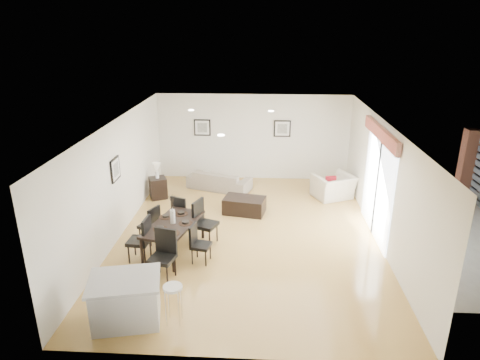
# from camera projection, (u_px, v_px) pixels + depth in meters

# --- Properties ---
(ground) EXTENTS (8.00, 8.00, 0.00)m
(ground) POSITION_uv_depth(u_px,v_px,m) (248.00, 235.00, 10.15)
(ground) COLOR tan
(ground) RESTS_ON ground
(wall_back) EXTENTS (6.00, 0.04, 2.70)m
(wall_back) POSITION_uv_depth(u_px,v_px,m) (253.00, 137.00, 13.43)
(wall_back) COLOR white
(wall_back) RESTS_ON ground
(wall_front) EXTENTS (6.00, 0.04, 2.70)m
(wall_front) POSITION_uv_depth(u_px,v_px,m) (237.00, 281.00, 5.93)
(wall_front) COLOR white
(wall_front) RESTS_ON ground
(wall_left) EXTENTS (0.04, 8.00, 2.70)m
(wall_left) POSITION_uv_depth(u_px,v_px,m) (118.00, 179.00, 9.85)
(wall_left) COLOR white
(wall_left) RESTS_ON ground
(wall_right) EXTENTS (0.04, 8.00, 2.70)m
(wall_right) POSITION_uv_depth(u_px,v_px,m) (383.00, 184.00, 9.52)
(wall_right) COLOR white
(wall_right) RESTS_ON ground
(ceiling) EXTENTS (6.00, 8.00, 0.02)m
(ceiling) POSITION_uv_depth(u_px,v_px,m) (249.00, 123.00, 9.22)
(ceiling) COLOR white
(ceiling) RESTS_ON wall_back
(sofa) EXTENTS (2.03, 1.33, 0.55)m
(sofa) POSITION_uv_depth(u_px,v_px,m) (219.00, 180.00, 12.88)
(sofa) COLOR #9F9181
(sofa) RESTS_ON ground
(armchair) EXTENTS (1.35, 1.28, 0.69)m
(armchair) POSITION_uv_depth(u_px,v_px,m) (333.00, 186.00, 12.19)
(armchair) COLOR beige
(armchair) RESTS_ON ground
(courtyard_plant_b) EXTENTS (0.45, 0.45, 0.68)m
(courtyard_plant_b) POSITION_uv_depth(u_px,v_px,m) (456.00, 199.00, 11.36)
(courtyard_plant_b) COLOR #3B5E28
(courtyard_plant_b) RESTS_ON ground
(dining_table) EXTENTS (1.20, 1.79, 0.68)m
(dining_table) POSITION_uv_depth(u_px,v_px,m) (173.00, 226.00, 9.21)
(dining_table) COLOR black
(dining_table) RESTS_ON ground
(dining_chair_wnear) EXTENTS (0.47, 0.47, 0.98)m
(dining_chair_wnear) POSITION_uv_depth(u_px,v_px,m) (142.00, 237.00, 8.88)
(dining_chair_wnear) COLOR black
(dining_chair_wnear) RESTS_ON ground
(dining_chair_wfar) EXTENTS (0.52, 0.52, 0.88)m
(dining_chair_wfar) POSITION_uv_depth(u_px,v_px,m) (151.00, 223.00, 9.64)
(dining_chair_wfar) COLOR black
(dining_chair_wfar) RESTS_ON ground
(dining_chair_enear) EXTENTS (0.45, 0.45, 0.84)m
(dining_chair_enear) POSITION_uv_depth(u_px,v_px,m) (198.00, 241.00, 8.86)
(dining_chair_enear) COLOR black
(dining_chair_enear) RESTS_ON ground
(dining_chair_efar) EXTENTS (0.59, 0.59, 1.02)m
(dining_chair_efar) POSITION_uv_depth(u_px,v_px,m) (203.00, 220.00, 9.61)
(dining_chair_efar) COLOR black
(dining_chair_efar) RESTS_ON ground
(dining_chair_head) EXTENTS (0.55, 0.55, 1.00)m
(dining_chair_head) POSITION_uv_depth(u_px,v_px,m) (164.00, 251.00, 8.29)
(dining_chair_head) COLOR black
(dining_chair_head) RESTS_ON ground
(dining_chair_foot) EXTENTS (0.52, 0.52, 0.89)m
(dining_chair_foot) POSITION_uv_depth(u_px,v_px,m) (181.00, 211.00, 10.21)
(dining_chair_foot) COLOR black
(dining_chair_foot) RESTS_ON ground
(vase) EXTENTS (0.79, 1.25, 0.66)m
(vase) POSITION_uv_depth(u_px,v_px,m) (173.00, 212.00, 9.10)
(vase) COLOR white
(vase) RESTS_ON dining_table
(coffee_table) EXTENTS (1.16, 0.83, 0.42)m
(coffee_table) POSITION_uv_depth(u_px,v_px,m) (244.00, 205.00, 11.25)
(coffee_table) COLOR black
(coffee_table) RESTS_ON ground
(side_table) EXTENTS (0.60, 0.60, 0.60)m
(side_table) POSITION_uv_depth(u_px,v_px,m) (158.00, 188.00, 12.21)
(side_table) COLOR black
(side_table) RESTS_ON ground
(table_lamp) EXTENTS (0.23, 0.23, 0.45)m
(table_lamp) POSITION_uv_depth(u_px,v_px,m) (157.00, 168.00, 12.00)
(table_lamp) COLOR white
(table_lamp) RESTS_ON side_table
(cushion) EXTENTS (0.30, 0.14, 0.29)m
(cushion) POSITION_uv_depth(u_px,v_px,m) (331.00, 181.00, 12.04)
(cushion) COLOR maroon
(cushion) RESTS_ON armchair
(kitchen_island) EXTENTS (1.31, 1.11, 0.81)m
(kitchen_island) POSITION_uv_depth(u_px,v_px,m) (126.00, 300.00, 7.08)
(kitchen_island) COLOR #BCBCBE
(kitchen_island) RESTS_ON ground
(bar_stool) EXTENTS (0.32, 0.32, 0.70)m
(bar_stool) POSITION_uv_depth(u_px,v_px,m) (173.00, 291.00, 6.97)
(bar_stool) COLOR white
(bar_stool) RESTS_ON ground
(framed_print_back_left) EXTENTS (0.52, 0.04, 0.52)m
(framed_print_back_left) POSITION_uv_depth(u_px,v_px,m) (202.00, 128.00, 13.39)
(framed_print_back_left) COLOR black
(framed_print_back_left) RESTS_ON wall_back
(framed_print_back_right) EXTENTS (0.52, 0.04, 0.52)m
(framed_print_back_right) POSITION_uv_depth(u_px,v_px,m) (282.00, 129.00, 13.25)
(framed_print_back_right) COLOR black
(framed_print_back_right) RESTS_ON wall_back
(framed_print_left_wall) EXTENTS (0.04, 0.52, 0.52)m
(framed_print_left_wall) POSITION_uv_depth(u_px,v_px,m) (115.00, 169.00, 9.55)
(framed_print_left_wall) COLOR black
(framed_print_left_wall) RESTS_ON wall_left
(sliding_door) EXTENTS (0.12, 2.70, 2.57)m
(sliding_door) POSITION_uv_depth(u_px,v_px,m) (379.00, 166.00, 9.70)
(sliding_door) COLOR white
(sliding_door) RESTS_ON wall_right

